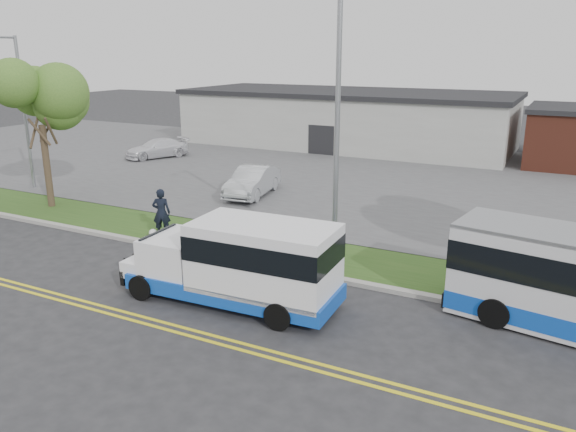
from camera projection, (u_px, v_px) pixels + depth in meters
The scene contains 16 objects.
ground at pixel (222, 273), 19.36m from camera, with size 140.00×140.00×0.00m, color #28282B.
lane_line_north at pixel (148, 318), 16.07m from camera, with size 70.00×0.12×0.01m, color yellow.
lane_line_south at pixel (141, 323), 15.81m from camera, with size 70.00×0.12×0.01m, color yellow.
curb at pixel (239, 260), 20.28m from camera, with size 80.00×0.30×0.15m, color #9E9B93.
verge at pixel (264, 246), 21.82m from camera, with size 80.00×3.30×0.10m, color #294C19.
parking_lot at pixel (378, 176), 33.86m from camera, with size 80.00×25.00×0.10m, color #4C4C4F.
commercial_building at pixel (347, 118), 44.41m from camera, with size 25.40×10.40×4.35m.
tree_west at pixel (39, 101), 25.86m from camera, with size 4.40×4.40×6.91m.
streetlight_near at pixel (337, 116), 18.89m from camera, with size 0.35×1.53×9.50m.
streetlight_far at pixel (23, 107), 29.68m from camera, with size 0.35×1.53×8.00m.
shuttle_bus at pixel (244, 261), 16.58m from camera, with size 6.91×2.55×2.61m.
pedestrian at pixel (161, 213), 22.60m from camera, with size 0.72×0.47×1.98m, color black.
parked_car_a at pixel (253, 181), 29.07m from camera, with size 1.59×4.56×1.50m, color silver.
parked_car_b at pixel (157, 148), 39.40m from camera, with size 1.80×4.44×1.29m, color white.
grocery_bag_left at pixel (153, 233), 22.75m from camera, with size 0.32×0.32×0.32m, color white.
grocery_bag_right at pixel (172, 231), 22.92m from camera, with size 0.32×0.32×0.32m, color white.
Camera 1 is at (10.20, -15.00, 7.38)m, focal length 35.00 mm.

